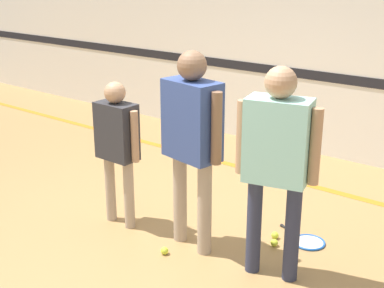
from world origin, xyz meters
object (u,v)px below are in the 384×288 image
(person_student_right, at_px, (277,152))
(tennis_ball_by_spare_racket, at_px, (275,235))
(person_student_left, at_px, (117,139))
(person_instructor, at_px, (192,130))
(tennis_ball_stray_left, at_px, (274,243))
(tennis_ball_near_instructor, at_px, (165,251))
(racket_spare_on_floor, at_px, (307,241))

(person_student_right, height_order, tennis_ball_by_spare_racket, person_student_right)
(person_student_left, relative_size, tennis_ball_by_spare_racket, 20.86)
(person_student_left, bearing_deg, person_instructor, 6.34)
(tennis_ball_stray_left, bearing_deg, tennis_ball_by_spare_racket, 116.90)
(person_student_left, xyz_separation_m, person_student_right, (1.58, 0.10, 0.19))
(person_student_left, bearing_deg, tennis_ball_by_spare_racket, 26.38)
(tennis_ball_near_instructor, bearing_deg, person_student_left, 165.32)
(person_instructor, distance_m, person_student_left, 0.83)
(tennis_ball_near_instructor, bearing_deg, person_student_right, 18.28)
(person_student_right, bearing_deg, tennis_ball_by_spare_racket, -77.56)
(person_student_right, relative_size, tennis_ball_near_instructor, 25.48)
(person_student_left, height_order, person_student_right, person_student_right)
(person_student_right, distance_m, tennis_ball_by_spare_racket, 1.17)
(person_student_left, relative_size, racket_spare_on_floor, 2.49)
(person_student_left, distance_m, tennis_ball_by_spare_racket, 1.68)
(person_student_left, distance_m, person_student_right, 1.60)
(person_student_left, height_order, tennis_ball_by_spare_racket, person_student_left)
(person_instructor, distance_m, tennis_ball_by_spare_racket, 1.28)
(racket_spare_on_floor, relative_size, tennis_ball_by_spare_racket, 8.37)
(tennis_ball_by_spare_racket, bearing_deg, tennis_ball_stray_left, -63.10)
(person_student_left, bearing_deg, tennis_ball_near_instructor, -13.92)
(tennis_ball_stray_left, bearing_deg, person_student_left, -159.72)
(racket_spare_on_floor, distance_m, tennis_ball_stray_left, 0.32)
(tennis_ball_near_instructor, height_order, tennis_ball_by_spare_racket, same)
(person_student_right, xyz_separation_m, tennis_ball_stray_left, (-0.20, 0.41, -1.01))
(tennis_ball_by_spare_racket, relative_size, tennis_ball_stray_left, 1.00)
(person_instructor, bearing_deg, racket_spare_on_floor, 50.79)
(tennis_ball_near_instructor, relative_size, tennis_ball_by_spare_racket, 1.00)
(tennis_ball_near_instructor, bearing_deg, tennis_ball_by_spare_racket, 53.36)
(person_instructor, bearing_deg, tennis_ball_stray_left, 46.59)
(person_instructor, bearing_deg, person_student_right, 11.56)
(tennis_ball_by_spare_racket, bearing_deg, tennis_ball_near_instructor, -126.64)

